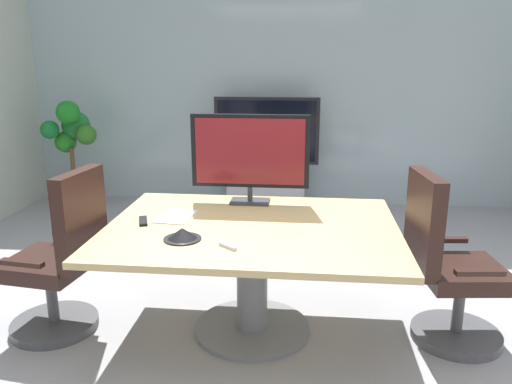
# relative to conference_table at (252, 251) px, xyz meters

# --- Properties ---
(ground_plane) EXTENTS (7.60, 7.60, 0.00)m
(ground_plane) POSITION_rel_conference_table_xyz_m (-0.04, -0.18, -0.56)
(ground_plane) COLOR #99999E
(wall_back_glass_partition) EXTENTS (6.04, 0.10, 2.85)m
(wall_back_glass_partition) POSITION_rel_conference_table_xyz_m (-0.04, 3.12, 0.86)
(wall_back_glass_partition) COLOR #9EB2B7
(wall_back_glass_partition) RESTS_ON ground
(conference_table) EXTENTS (1.82, 1.37, 0.73)m
(conference_table) POSITION_rel_conference_table_xyz_m (0.00, 0.00, 0.00)
(conference_table) COLOR tan
(conference_table) RESTS_ON ground
(office_chair_left) EXTENTS (0.62, 0.60, 1.09)m
(office_chair_left) POSITION_rel_conference_table_xyz_m (-1.22, -0.13, -0.10)
(office_chair_left) COLOR #4C4C51
(office_chair_left) RESTS_ON ground
(office_chair_right) EXTENTS (0.62, 0.60, 1.09)m
(office_chair_right) POSITION_rel_conference_table_xyz_m (1.22, 0.01, -0.10)
(office_chair_right) COLOR #4C4C51
(office_chair_right) RESTS_ON ground
(tv_monitor) EXTENTS (0.84, 0.18, 0.64)m
(tv_monitor) POSITION_rel_conference_table_xyz_m (-0.07, 0.51, 0.53)
(tv_monitor) COLOR #333338
(tv_monitor) RESTS_ON conference_table
(wall_display_unit) EXTENTS (1.20, 0.36, 1.31)m
(wall_display_unit) POSITION_rel_conference_table_xyz_m (-0.13, 2.76, -0.12)
(wall_display_unit) COLOR #B7BABC
(wall_display_unit) RESTS_ON ground
(potted_plant) EXTENTS (0.61, 0.52, 1.28)m
(potted_plant) POSITION_rel_conference_table_xyz_m (-2.35, 2.49, 0.17)
(potted_plant) COLOR brown
(potted_plant) RESTS_ON ground
(conference_phone) EXTENTS (0.22, 0.22, 0.07)m
(conference_phone) POSITION_rel_conference_table_xyz_m (-0.37, -0.29, 0.20)
(conference_phone) COLOR black
(conference_phone) RESTS_ON conference_table
(remote_control) EXTENTS (0.10, 0.18, 0.02)m
(remote_control) POSITION_rel_conference_table_xyz_m (-0.70, -0.01, 0.18)
(remote_control) COLOR black
(remote_control) RESTS_ON conference_table
(whiteboard_marker) EXTENTS (0.11, 0.10, 0.02)m
(whiteboard_marker) POSITION_rel_conference_table_xyz_m (-0.09, -0.39, 0.18)
(whiteboard_marker) COLOR silver
(whiteboard_marker) RESTS_ON conference_table
(paper_notepad) EXTENTS (0.24, 0.32, 0.01)m
(paper_notepad) POSITION_rel_conference_table_xyz_m (-0.52, 0.12, 0.18)
(paper_notepad) COLOR white
(paper_notepad) RESTS_ON conference_table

